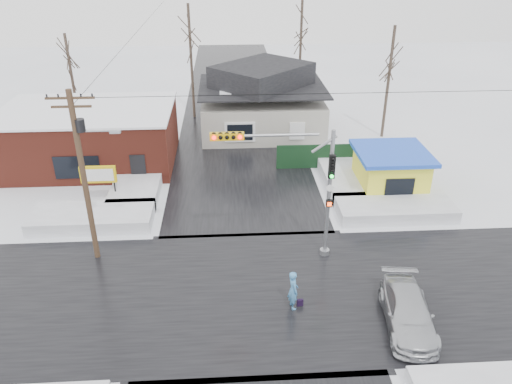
{
  "coord_description": "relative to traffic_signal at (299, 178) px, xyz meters",
  "views": [
    {
      "loc": [
        -0.97,
        -18.78,
        15.13
      ],
      "look_at": [
        0.45,
        4.62,
        3.0
      ],
      "focal_mm": 35.0,
      "sensor_mm": 36.0,
      "label": 1
    }
  ],
  "objects": [
    {
      "name": "tree_far_left",
      "position": [
        -6.43,
        23.03,
        3.41
      ],
      "size": [
        3.0,
        3.0,
        10.0
      ],
      "color": "#332821",
      "rests_on": "ground"
    },
    {
      "name": "road_ew",
      "position": [
        -2.43,
        -2.97,
        -4.53
      ],
      "size": [
        120.0,
        10.0,
        0.02
      ],
      "primitive_type": "cube",
      "color": "black",
      "rests_on": "ground"
    },
    {
      "name": "kiosk",
      "position": [
        7.07,
        7.03,
        -3.08
      ],
      "size": [
        4.6,
        4.6,
        2.88
      ],
      "color": "#FAF637",
      "rests_on": "ground"
    },
    {
      "name": "snowbank_ne",
      "position": [
        6.57,
        4.03,
        -4.14
      ],
      "size": [
        7.0,
        3.0,
        0.8
      ],
      "primitive_type": "cube",
      "color": "white",
      "rests_on": "ground"
    },
    {
      "name": "utility_pole",
      "position": [
        -10.36,
        0.53,
        0.57
      ],
      "size": [
        3.15,
        0.44,
        9.0
      ],
      "color": "#382619",
      "rests_on": "ground"
    },
    {
      "name": "marquee_sign",
      "position": [
        -11.43,
        6.53,
        -2.62
      ],
      "size": [
        2.2,
        0.21,
        2.55
      ],
      "color": "black",
      "rests_on": "ground"
    },
    {
      "name": "fence",
      "position": [
        4.07,
        11.03,
        -3.64
      ],
      "size": [
        8.0,
        0.12,
        1.8
      ],
      "primitive_type": "cube",
      "color": "black",
      "rests_on": "ground"
    },
    {
      "name": "snowbank_nw",
      "position": [
        -11.43,
        4.03,
        -4.14
      ],
      "size": [
        7.0,
        3.0,
        0.8
      ],
      "primitive_type": "cube",
      "color": "white",
      "rests_on": "ground"
    },
    {
      "name": "snowbank_nside_w",
      "position": [
        -9.43,
        9.03,
        -4.14
      ],
      "size": [
        3.0,
        8.0,
        0.8
      ],
      "primitive_type": "cube",
      "color": "white",
      "rests_on": "ground"
    },
    {
      "name": "tree_far_mid",
      "position": [
        3.57,
        25.03,
        5.0
      ],
      "size": [
        3.0,
        3.0,
        12.0
      ],
      "color": "#332821",
      "rests_on": "ground"
    },
    {
      "name": "traffic_signal",
      "position": [
        0.0,
        0.0,
        0.0
      ],
      "size": [
        6.05,
        0.68,
        7.0
      ],
      "color": "gray",
      "rests_on": "ground"
    },
    {
      "name": "tree_far_west",
      "position": [
        -16.43,
        21.03,
        1.82
      ],
      "size": [
        3.0,
        3.0,
        8.0
      ],
      "color": "#332821",
      "rests_on": "ground"
    },
    {
      "name": "tree_far_right",
      "position": [
        9.57,
        17.03,
        2.62
      ],
      "size": [
        3.0,
        3.0,
        9.0
      ],
      "color": "#332821",
      "rests_on": "ground"
    },
    {
      "name": "brick_building",
      "position": [
        -13.43,
        13.03,
        -2.46
      ],
      "size": [
        12.2,
        8.2,
        4.12
      ],
      "color": "maroon",
      "rests_on": "ground"
    },
    {
      "name": "ground",
      "position": [
        -2.43,
        -2.97,
        -4.54
      ],
      "size": [
        120.0,
        120.0,
        0.0
      ],
      "primitive_type": "plane",
      "color": "white",
      "rests_on": "ground"
    },
    {
      "name": "shopping_bag",
      "position": [
        -0.31,
        -4.02,
        -4.36
      ],
      "size": [
        0.29,
        0.16,
        0.35
      ],
      "primitive_type": "cube",
      "rotation": [
        0.0,
        0.0,
        0.14
      ],
      "color": "black",
      "rests_on": "ground"
    },
    {
      "name": "house",
      "position": [
        -0.43,
        19.03,
        -1.92
      ],
      "size": [
        10.4,
        8.4,
        5.76
      ],
      "color": "#B5B0A4",
      "rests_on": "ground"
    },
    {
      "name": "road_ns",
      "position": [
        -2.43,
        -2.97,
        -4.53
      ],
      "size": [
        10.0,
        120.0,
        0.02
      ],
      "primitive_type": "cube",
      "color": "black",
      "rests_on": "ground"
    },
    {
      "name": "snowbank_nside_e",
      "position": [
        4.57,
        9.03,
        -4.14
      ],
      "size": [
        3.0,
        8.0,
        0.8
      ],
      "primitive_type": "cube",
      "color": "white",
      "rests_on": "ground"
    },
    {
      "name": "pedestrian",
      "position": [
        -0.66,
        -4.09,
        -3.57
      ],
      "size": [
        0.6,
        0.79,
        1.94
      ],
      "primitive_type": "imported",
      "rotation": [
        0.0,
        0.0,
        1.78
      ],
      "color": "#4383BC",
      "rests_on": "ground"
    },
    {
      "name": "car",
      "position": [
        4.13,
        -5.52,
        -3.85
      ],
      "size": [
        2.52,
        4.98,
        1.39
      ],
      "primitive_type": "imported",
      "rotation": [
        0.0,
        0.0,
        -0.12
      ],
      "color": "#B7BABF",
      "rests_on": "ground"
    }
  ]
}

